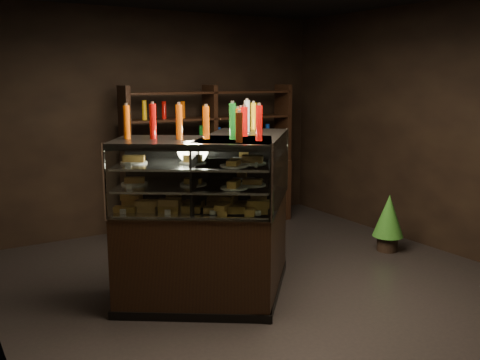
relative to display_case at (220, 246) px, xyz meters
name	(u,v)px	position (x,y,z in m)	size (l,w,h in m)	color
ground	(257,280)	(0.54, 0.19, -0.52)	(5.00, 5.00, 0.00)	black
room_shell	(258,94)	(0.54, 0.19, 1.42)	(5.02, 5.02, 3.01)	black
display_case	(220,246)	(0.00, 0.00, 0.00)	(2.13, 1.56, 1.57)	black
food_display	(220,181)	(0.00, -0.01, 0.63)	(1.69, 1.08, 0.48)	gold
bottles_top	(219,122)	(0.00, 0.00, 1.18)	(1.52, 0.94, 0.30)	black
potted_conifer	(389,215)	(2.45, 0.17, -0.06)	(0.37, 0.37, 0.80)	black
back_shelving	(211,185)	(1.11, 2.24, 0.08)	(2.48, 0.51, 2.00)	black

